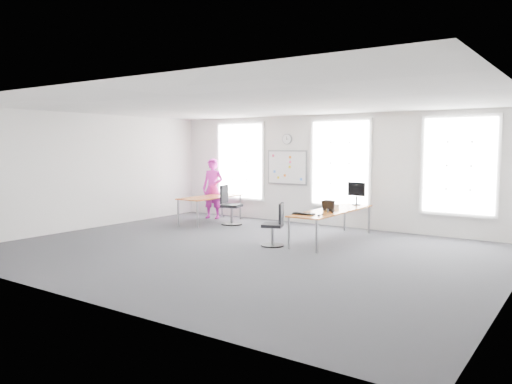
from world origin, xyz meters
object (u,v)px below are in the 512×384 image
Objects in this scene: chair_left at (230,207)px; monitor at (356,191)px; desk_left at (210,199)px; keyboard at (304,214)px; chair_right at (275,227)px; person at (213,188)px; desk_right at (332,212)px; headphones at (330,211)px.

chair_left is 3.53m from monitor.
desk_left is 4.25× the size of keyboard.
chair_right is 4.53m from person.
person is 4.55m from monitor.
desk_right is 1.04m from keyboard.
headphones reaches higher than desk_left.
chair_right is at bearing -93.25° from monitor.
keyboard is at bearing -21.90° from desk_left.
desk_right is 6.06× the size of keyboard.
monitor is (4.10, 0.70, 0.36)m from desk_left.
desk_left is 4.18m from keyboard.
keyboard is 0.65m from headphones.
monitor reaches higher than headphones.
desk_left is 1.87× the size of chair_left.
keyboard is at bearing -99.54° from desk_right.
person is at bearing 45.09° from chair_left.
keyboard is at bearing -104.82° from headphones.
desk_right is at bearing -7.48° from desk_left.
chair_right is at bearing -121.28° from headphones.
headphones is at bearing 48.70° from keyboard.
chair_left is 3.56m from keyboard.
chair_left is 3.68m from headphones.
chair_right is at bearing -46.82° from person.
desk_right is 0.50m from headphones.
chair_right is at bearing -119.53° from desk_right.
desk_right is at bearing 128.56° from chair_right.
chair_right is 5.49× the size of headphones.
keyboard is (4.33, -2.21, -0.18)m from person.
desk_left is (-4.05, 0.53, 0.02)m from desk_right.
monitor reaches higher than keyboard.
person is at bearing 142.67° from keyboard.
monitor reaches higher than chair_left.
desk_left is 3.60× the size of monitor.
person is 10.47× the size of headphones.
chair_right is 1.67× the size of monitor.
person is at bearing 124.73° from desk_left.
monitor is (0.22, 2.26, 0.33)m from keyboard.
monitor is (0.78, 2.52, 0.63)m from chair_right.
person reaches higher than desk_left.
monitor reaches higher than desk_left.
chair_left is at bearing 171.11° from desk_right.
chair_right reaches higher than keyboard.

